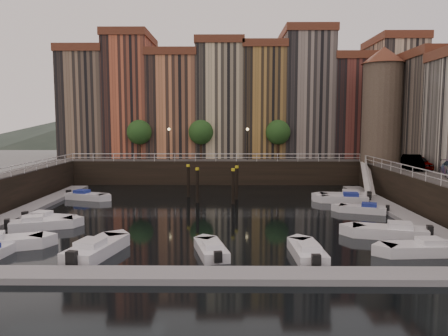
{
  "coord_description": "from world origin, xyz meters",
  "views": [
    {
      "loc": [
        1.57,
        -38.44,
        7.94
      ],
      "look_at": [
        1.15,
        4.0,
        3.44
      ],
      "focal_mm": 35.0,
      "sensor_mm": 36.0,
      "label": 1
    }
  ],
  "objects_px": {
    "mooring_pilings": "(214,184)",
    "car_a": "(418,164)",
    "corner_tower": "(382,103)",
    "boat_left_0": "(0,243)",
    "gangway": "(367,176)",
    "boat_left_1": "(40,224)",
    "boat_left_2": "(47,219)",
    "car_b": "(412,163)"
  },
  "relations": [
    {
      "from": "mooring_pilings",
      "to": "car_a",
      "type": "bearing_deg",
      "value": 2.05
    },
    {
      "from": "corner_tower",
      "to": "boat_left_0",
      "type": "bearing_deg",
      "value": -141.04
    },
    {
      "from": "gangway",
      "to": "mooring_pilings",
      "type": "xyz_separation_m",
      "value": [
        -17.02,
        -4.89,
        -0.27
      ]
    },
    {
      "from": "mooring_pilings",
      "to": "boat_left_1",
      "type": "bearing_deg",
      "value": -136.84
    },
    {
      "from": "boat_left_2",
      "to": "car_b",
      "type": "height_order",
      "value": "car_b"
    },
    {
      "from": "boat_left_1",
      "to": "car_b",
      "type": "distance_m",
      "value": 35.23
    },
    {
      "from": "corner_tower",
      "to": "car_b",
      "type": "height_order",
      "value": "corner_tower"
    },
    {
      "from": "boat_left_1",
      "to": "boat_left_0",
      "type": "bearing_deg",
      "value": -114.07
    },
    {
      "from": "boat_left_0",
      "to": "car_a",
      "type": "bearing_deg",
      "value": 7.39
    },
    {
      "from": "car_a",
      "to": "boat_left_2",
      "type": "bearing_deg",
      "value": -164.0
    },
    {
      "from": "gangway",
      "to": "boat_left_0",
      "type": "distance_m",
      "value": 37.05
    },
    {
      "from": "mooring_pilings",
      "to": "boat_left_2",
      "type": "distance_m",
      "value": 16.25
    },
    {
      "from": "car_a",
      "to": "car_b",
      "type": "relative_size",
      "value": 0.91
    },
    {
      "from": "car_b",
      "to": "boat_left_0",
      "type": "bearing_deg",
      "value": -138.01
    },
    {
      "from": "boat_left_1",
      "to": "corner_tower",
      "type": "bearing_deg",
      "value": 11.33
    },
    {
      "from": "boat_left_0",
      "to": "car_b",
      "type": "bearing_deg",
      "value": 7.76
    },
    {
      "from": "boat_left_0",
      "to": "boat_left_1",
      "type": "relative_size",
      "value": 1.07
    },
    {
      "from": "mooring_pilings",
      "to": "corner_tower",
      "type": "bearing_deg",
      "value": 25.25
    },
    {
      "from": "gangway",
      "to": "boat_left_2",
      "type": "relative_size",
      "value": 1.89
    },
    {
      "from": "corner_tower",
      "to": "car_a",
      "type": "xyz_separation_m",
      "value": [
        0.83,
        -8.65,
        -6.48
      ]
    },
    {
      "from": "mooring_pilings",
      "to": "boat_left_1",
      "type": "relative_size",
      "value": 1.15
    },
    {
      "from": "corner_tower",
      "to": "boat_left_0",
      "type": "distance_m",
      "value": 43.2
    },
    {
      "from": "boat_left_0",
      "to": "corner_tower",
      "type": "bearing_deg",
      "value": 18.4
    },
    {
      "from": "gangway",
      "to": "car_b",
      "type": "bearing_deg",
      "value": -52.9
    },
    {
      "from": "boat_left_1",
      "to": "boat_left_2",
      "type": "relative_size",
      "value": 1.08
    },
    {
      "from": "gangway",
      "to": "mooring_pilings",
      "type": "bearing_deg",
      "value": -163.96
    },
    {
      "from": "gangway",
      "to": "boat_left_1",
      "type": "height_order",
      "value": "gangway"
    },
    {
      "from": "boat_left_0",
      "to": "boat_left_2",
      "type": "height_order",
      "value": "boat_left_0"
    },
    {
      "from": "gangway",
      "to": "car_b",
      "type": "height_order",
      "value": "car_b"
    },
    {
      "from": "mooring_pilings",
      "to": "car_b",
      "type": "distance_m",
      "value": 20.31
    },
    {
      "from": "boat_left_2",
      "to": "car_a",
      "type": "xyz_separation_m",
      "value": [
        33.54,
        10.67,
        3.38
      ]
    },
    {
      "from": "boat_left_2",
      "to": "corner_tower",
      "type": "bearing_deg",
      "value": 42.76
    },
    {
      "from": "mooring_pilings",
      "to": "car_b",
      "type": "bearing_deg",
      "value": 2.03
    },
    {
      "from": "gangway",
      "to": "mooring_pilings",
      "type": "relative_size",
      "value": 1.52
    },
    {
      "from": "gangway",
      "to": "car_b",
      "type": "distance_m",
      "value": 5.55
    },
    {
      "from": "gangway",
      "to": "car_a",
      "type": "xyz_separation_m",
      "value": [
        3.73,
        -4.15,
        1.8
      ]
    },
    {
      "from": "boat_left_1",
      "to": "car_a",
      "type": "distance_m",
      "value": 35.77
    },
    {
      "from": "car_a",
      "to": "gangway",
      "type": "bearing_deg",
      "value": 130.26
    },
    {
      "from": "corner_tower",
      "to": "boat_left_1",
      "type": "bearing_deg",
      "value": -146.9
    },
    {
      "from": "boat_left_2",
      "to": "car_a",
      "type": "distance_m",
      "value": 35.36
    },
    {
      "from": "boat_left_2",
      "to": "car_a",
      "type": "height_order",
      "value": "car_a"
    },
    {
      "from": "gangway",
      "to": "boat_left_1",
      "type": "distance_m",
      "value": 34.02
    }
  ]
}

